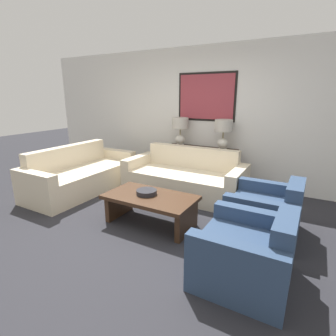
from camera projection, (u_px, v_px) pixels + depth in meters
ground_plane at (139, 226)px, 3.59m from camera, size 20.00×20.00×0.00m
back_wall at (207, 116)px, 5.22m from camera, size 8.08×0.12×2.65m
console_table at (200, 166)px, 5.25m from camera, size 1.43×0.39×0.74m
table_lamp_left at (180, 127)px, 5.27m from camera, size 0.33×0.33×0.57m
table_lamp_right at (223, 130)px, 4.84m from camera, size 0.33×0.33×0.57m
couch_by_back_wall at (185, 179)px, 4.70m from camera, size 2.11×0.90×0.82m
couch_by_side at (81, 176)px, 4.90m from camera, size 0.90×2.11×0.82m
coffee_table at (150, 203)px, 3.58m from camera, size 1.24×0.68×0.42m
decorative_bowl at (147, 192)px, 3.59m from camera, size 0.28×0.28×0.06m
armchair_near_back_wall at (266, 213)px, 3.35m from camera, size 0.84×0.88×0.74m
armchair_near_camera at (247, 255)px, 2.48m from camera, size 0.84×0.88×0.74m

